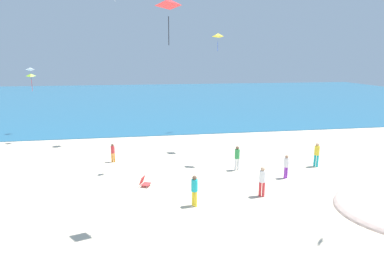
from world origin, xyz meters
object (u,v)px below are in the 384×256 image
at_px(person_5, 262,179).
at_px(kite_yellow, 218,35).
at_px(kite_red, 168,3).
at_px(person_3, 237,156).
at_px(person_1, 113,152).
at_px(person_4, 286,165).
at_px(person_6, 317,153).
at_px(kite_white, 30,69).
at_px(kite_lime, 31,75).
at_px(beach_chair_mid_beach, 144,182).
at_px(person_2, 194,189).

distance_m(person_5, kite_yellow, 12.48).
bearing_deg(kite_red, person_3, 51.49).
xyz_separation_m(person_1, person_4, (11.12, -5.04, 0.08)).
bearing_deg(person_3, person_6, 80.48).
bearing_deg(person_4, person_3, -153.70).
xyz_separation_m(kite_white, kite_red, (11.83, -20.24, 3.25)).
relative_size(person_3, kite_lime, 1.08).
distance_m(person_1, person_4, 12.21).
bearing_deg(kite_white, kite_yellow, -27.63).
relative_size(person_4, kite_yellow, 1.11).
bearing_deg(person_5, person_1, -91.15).
distance_m(beach_chair_mid_beach, kite_yellow, 12.83).
height_order(person_5, kite_red, kite_red).
bearing_deg(person_6, kite_lime, 119.84).
xyz_separation_m(person_2, person_3, (3.75, 4.82, 0.02)).
xyz_separation_m(person_3, kite_white, (-16.92, 13.84, 5.45)).
bearing_deg(beach_chair_mid_beach, kite_white, 147.76).
relative_size(person_1, kite_lime, 0.89).
xyz_separation_m(beach_chair_mid_beach, kite_yellow, (6.06, 6.89, 8.97)).
relative_size(person_2, kite_white, 1.07).
xyz_separation_m(kite_lime, kite_yellow, (15.50, -4.94, 3.20)).
bearing_deg(beach_chair_mid_beach, person_4, 22.59).
bearing_deg(person_5, person_2, -42.25).
distance_m(beach_chair_mid_beach, person_2, 4.02).
xyz_separation_m(person_4, kite_lime, (-18.37, 11.97, 5.14)).
height_order(person_5, kite_white, kite_white).
height_order(person_6, kite_lime, kite_lime).
relative_size(person_3, person_4, 1.10).
height_order(person_3, kite_red, kite_red).
relative_size(beach_chair_mid_beach, kite_lime, 0.48).
relative_size(person_5, kite_yellow, 1.24).
bearing_deg(person_6, beach_chair_mid_beach, 152.88).
xyz_separation_m(person_1, kite_white, (-8.44, 10.73, 5.63)).
bearing_deg(beach_chair_mid_beach, person_5, 2.45).
distance_m(person_4, kite_white, 25.73).
relative_size(person_6, kite_lime, 1.11).
bearing_deg(beach_chair_mid_beach, kite_yellow, 72.21).
relative_size(kite_yellow, kite_red, 0.74).
bearing_deg(person_2, kite_red, -165.85).
relative_size(person_2, person_3, 0.98).
bearing_deg(person_4, kite_lime, -150.64).
height_order(person_2, person_3, person_3).
height_order(kite_lime, kite_white, kite_white).
relative_size(person_5, kite_lime, 1.09).
relative_size(person_1, person_6, 0.80).
distance_m(person_2, person_6, 10.55).
xyz_separation_m(beach_chair_mid_beach, person_6, (12.01, 1.59, 0.74)).
bearing_deg(kite_white, person_1, -51.82).
height_order(person_1, kite_yellow, kite_yellow).
relative_size(person_3, person_5, 0.99).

